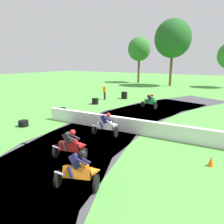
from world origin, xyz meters
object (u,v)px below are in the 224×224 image
motorcycle_chase_white (107,125)px  tire_stack_far (23,123)px  motorcycle_trailing_red (71,145)px  tire_stack_near (124,95)px  motorcycle_lead_green (150,101)px  traffic_cone (211,161)px  motorcycle_fourth_orange (80,171)px  tire_stack_mid_b (62,110)px  track_marshal (105,92)px  tire_stack_mid_a (95,101)px

motorcycle_chase_white → tire_stack_far: bearing=-165.7°
motorcycle_trailing_red → tire_stack_near: (-5.59, 15.21, -0.26)m
motorcycle_chase_white → tire_stack_far: (-5.83, -1.48, -0.45)m
motorcycle_lead_green → traffic_cone: size_ratio=3.89×
motorcycle_fourth_orange → tire_stack_near: (-7.37, 16.74, -0.24)m
tire_stack_mid_b → motorcycle_chase_white: bearing=-23.9°
motorcycle_lead_green → motorcycle_fourth_orange: 13.91m
motorcycle_trailing_red → motorcycle_fourth_orange: 2.36m
tire_stack_near → track_marshal: (-1.63, -1.70, 0.42)m
tire_stack_near → tire_stack_far: 13.21m
motorcycle_fourth_orange → track_marshal: bearing=120.9°
tire_stack_mid_a → tire_stack_near: bearing=77.4°
motorcycle_lead_green → tire_stack_far: bearing=-117.0°
track_marshal → motorcycle_fourth_orange: bearing=-59.1°
tire_stack_mid_a → traffic_cone: size_ratio=1.51×
motorcycle_lead_green → tire_stack_near: bearing=145.2°
motorcycle_lead_green → tire_stack_mid_a: bearing=-166.8°
track_marshal → tire_stack_far: bearing=-85.0°
tire_stack_mid_b → track_marshal: (-0.37, 7.15, 0.62)m
tire_stack_mid_b → track_marshal: track_marshal is taller
tire_stack_far → traffic_cone: bearing=2.9°
motorcycle_lead_green → track_marshal: (-6.14, 1.43, 0.19)m
traffic_cone → tire_stack_near: bearing=131.4°
motorcycle_lead_green → motorcycle_trailing_red: bearing=-84.9°
motorcycle_chase_white → motorcycle_lead_green: bearing=94.6°
tire_stack_mid_a → traffic_cone: 14.59m
motorcycle_fourth_orange → track_marshal: (-9.01, 15.05, 0.18)m
tire_stack_mid_a → track_marshal: track_marshal is taller
motorcycle_lead_green → tire_stack_far: 11.31m
tire_stack_mid_b → track_marshal: bearing=93.0°
motorcycle_lead_green → tire_stack_near: 5.49m
motorcycle_lead_green → tire_stack_far: (-5.13, -10.07, -0.43)m
motorcycle_lead_green → motorcycle_fourth_orange: bearing=-78.1°
motorcycle_trailing_red → tire_stack_near: 16.20m
motorcycle_chase_white → track_marshal: (-6.84, 10.02, 0.17)m
motorcycle_lead_green → tire_stack_far: motorcycle_lead_green is taller
tire_stack_mid_a → track_marshal: (-0.64, 2.72, 0.52)m
tire_stack_mid_a → tire_stack_mid_b: 4.44m
motorcycle_chase_white → track_marshal: bearing=124.3°
motorcycle_trailing_red → tire_stack_mid_b: 9.36m
motorcycle_trailing_red → motorcycle_fourth_orange: bearing=-40.7°
motorcycle_lead_green → tire_stack_mid_b: bearing=-135.2°
motorcycle_chase_white → motorcycle_trailing_red: motorcycle_trailing_red is taller
motorcycle_fourth_orange → tire_stack_mid_b: 11.71m
motorcycle_trailing_red → track_marshal: 15.32m
motorcycle_chase_white → motorcycle_fourth_orange: 5.48m
motorcycle_trailing_red → tire_stack_far: motorcycle_trailing_red is taller
tire_stack_near → motorcycle_lead_green: bearing=-34.8°
motorcycle_lead_green → traffic_cone: (6.59, -9.47, -0.41)m
motorcycle_fourth_orange → tire_stack_near: 18.30m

